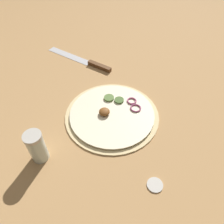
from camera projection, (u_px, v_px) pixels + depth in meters
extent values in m
plane|color=tan|center=(112.00, 116.00, 0.79)|extent=(3.00, 3.00, 0.00)
cylinder|color=beige|center=(112.00, 115.00, 0.79)|extent=(0.34, 0.34, 0.01)
cylinder|color=#EFE5C1|center=(112.00, 114.00, 0.78)|extent=(0.30, 0.30, 0.00)
torus|color=#A34C70|center=(132.00, 101.00, 0.82)|extent=(0.04, 0.04, 0.01)
cylinder|color=#47662D|center=(119.00, 100.00, 0.82)|extent=(0.04, 0.04, 0.01)
torus|color=#934266|center=(136.00, 108.00, 0.79)|extent=(0.04, 0.04, 0.01)
ellipsoid|color=brown|center=(104.00, 112.00, 0.77)|extent=(0.04, 0.04, 0.02)
cylinder|color=#567538|center=(109.00, 98.00, 0.83)|extent=(0.04, 0.04, 0.01)
cube|color=silver|center=(69.00, 56.00, 1.05)|extent=(0.24, 0.04, 0.00)
cube|color=brown|center=(99.00, 66.00, 0.98)|extent=(0.12, 0.02, 0.02)
cylinder|color=silver|center=(37.00, 148.00, 0.64)|extent=(0.05, 0.05, 0.10)
cylinder|color=beige|center=(32.00, 137.00, 0.60)|extent=(0.05, 0.05, 0.01)
cylinder|color=beige|center=(155.00, 185.00, 0.61)|extent=(0.05, 0.05, 0.01)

